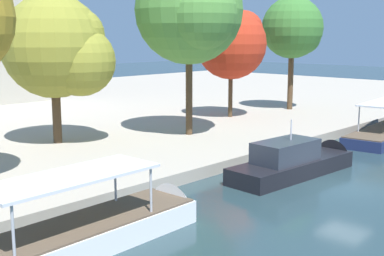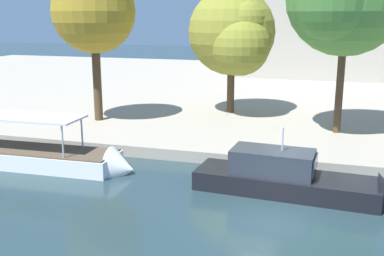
% 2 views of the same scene
% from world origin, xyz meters
% --- Properties ---
extents(ground_plane, '(220.00, 220.00, 0.00)m').
position_xyz_m(ground_plane, '(0.00, 0.00, 0.00)').
color(ground_plane, '#23383D').
extents(dock_promenade, '(120.00, 55.00, 0.71)m').
position_xyz_m(dock_promenade, '(0.00, 34.32, 0.36)').
color(dock_promenade, '#A39989').
rests_on(dock_promenade, ground_plane).
extents(tour_boat_1, '(12.19, 3.04, 3.94)m').
position_xyz_m(tour_boat_1, '(-13.73, 3.66, 0.43)').
color(tour_boat_1, white).
rests_on(tour_boat_1, ground_plane).
extents(motor_yacht_2, '(10.12, 3.20, 4.29)m').
position_xyz_m(motor_yacht_2, '(0.90, 3.49, 0.60)').
color(motor_yacht_2, black).
rests_on(motor_yacht_2, ground_plane).
extents(tree_2, '(7.00, 7.51, 10.13)m').
position_xyz_m(tree_2, '(-5.41, 18.26, 7.20)').
color(tree_2, '#4C3823').
rests_on(tree_2, dock_promenade).
extents(tree_4, '(6.20, 6.20, 11.31)m').
position_xyz_m(tree_4, '(-14.85, 12.94, 8.97)').
color(tree_4, '#4C3823').
rests_on(tree_4, dock_promenade).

